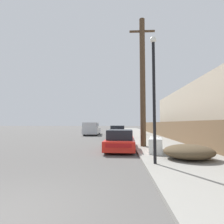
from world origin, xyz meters
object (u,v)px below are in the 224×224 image
(street_lamp, at_px, (154,89))
(brush_pile, at_px, (189,152))
(parked_sports_car_red, at_px, (120,141))
(pickup_truck, at_px, (92,129))
(utility_pole, at_px, (143,80))
(car_parked_mid, at_px, (118,132))
(pedestrian, at_px, (142,129))
(discarded_fridge, at_px, (156,145))

(street_lamp, relative_size, brush_pile, 2.35)
(parked_sports_car_red, distance_m, pickup_truck, 14.72)
(parked_sports_car_red, xyz_separation_m, utility_pole, (1.58, 1.01, 4.14))
(car_parked_mid, height_order, brush_pile, car_parked_mid)
(brush_pile, bearing_deg, pedestrian, 89.89)
(street_lamp, bearing_deg, pedestrian, 84.54)
(parked_sports_car_red, xyz_separation_m, pedestrian, (3.06, 13.49, 0.35))
(parked_sports_car_red, height_order, street_lamp, street_lamp)
(utility_pole, bearing_deg, parked_sports_car_red, -147.40)
(discarded_fridge, bearing_deg, pickup_truck, 123.17)
(parked_sports_car_red, bearing_deg, pickup_truck, 108.90)
(car_parked_mid, relative_size, utility_pole, 0.46)
(utility_pole, bearing_deg, street_lamp, -92.37)
(pedestrian, bearing_deg, parked_sports_car_red, -102.78)
(discarded_fridge, distance_m, pedestrian, 14.90)
(parked_sports_car_red, xyz_separation_m, car_parked_mid, (-0.30, 8.52, 0.08))
(street_lamp, xyz_separation_m, pedestrian, (1.69, 17.69, -2.12))
(parked_sports_car_red, bearing_deg, car_parked_mid, 94.39)
(pickup_truck, distance_m, pedestrian, 7.27)
(pedestrian, bearing_deg, utility_pole, -96.74)
(discarded_fridge, xyz_separation_m, pedestrian, (1.11, 14.86, 0.44))
(pickup_truck, height_order, pedestrian, pickup_truck)
(pedestrian, bearing_deg, car_parked_mid, -124.07)
(pickup_truck, relative_size, utility_pole, 0.61)
(utility_pole, height_order, pedestrian, utility_pole)
(parked_sports_car_red, distance_m, utility_pole, 4.54)
(discarded_fridge, xyz_separation_m, pickup_truck, (-6.14, 15.48, 0.40))
(pickup_truck, bearing_deg, brush_pile, 111.16)
(car_parked_mid, xyz_separation_m, pedestrian, (3.36, 4.97, 0.28))
(street_lamp, bearing_deg, parked_sports_car_red, 108.08)
(parked_sports_car_red, relative_size, pedestrian, 2.78)
(discarded_fridge, relative_size, street_lamp, 0.38)
(car_parked_mid, distance_m, pickup_truck, 6.81)
(street_lamp, relative_size, pedestrian, 3.17)
(discarded_fridge, bearing_deg, pedestrian, 97.28)
(pickup_truck, bearing_deg, street_lamp, 105.46)
(utility_pole, bearing_deg, car_parked_mid, 104.07)
(car_parked_mid, height_order, pickup_truck, pickup_truck)
(pedestrian, bearing_deg, street_lamp, -95.46)
(discarded_fridge, relative_size, utility_pole, 0.21)
(parked_sports_car_red, xyz_separation_m, street_lamp, (1.37, -4.20, 2.47))
(discarded_fridge, xyz_separation_m, car_parked_mid, (-2.25, 9.89, 0.16))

